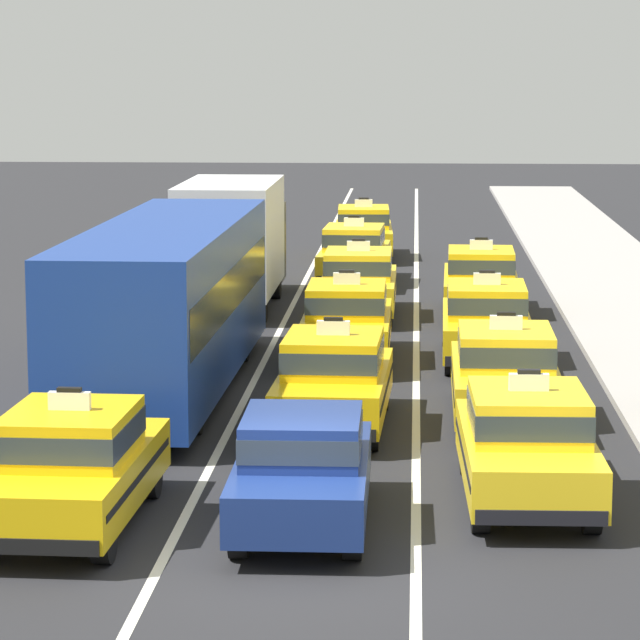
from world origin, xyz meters
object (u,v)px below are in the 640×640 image
(taxi_center_fifth, at_px, (354,253))
(taxi_right_fourth, at_px, (481,280))
(box_truck_left_third, at_px, (234,238))
(taxi_left_nearest, at_px, (73,465))
(taxi_right_second, at_px, (505,372))
(taxi_center_third, at_px, (347,321))
(taxi_center_fourth, at_px, (358,282))
(bus_left_second, at_px, (168,298))
(sedan_center_nearest, at_px, (303,466))
(taxi_center_sixth, at_px, (363,231))
(taxi_right_third, at_px, (486,321))
(taxi_center_second, at_px, (334,379))
(taxi_right_nearest, at_px, (527,443))

(taxi_center_fifth, distance_m, taxi_right_fourth, 6.37)
(taxi_center_fifth, bearing_deg, box_truck_left_third, -123.47)
(taxi_left_nearest, height_order, taxi_right_second, same)
(taxi_center_third, distance_m, taxi_right_fourth, 7.07)
(taxi_center_fourth, relative_size, taxi_right_fourth, 0.99)
(taxi_left_nearest, xyz_separation_m, taxi_center_third, (3.15, 12.28, 0.00))
(taxi_left_nearest, height_order, taxi_center_fifth, same)
(bus_left_second, xyz_separation_m, sedan_center_nearest, (3.17, -8.70, -0.97))
(taxi_center_sixth, relative_size, taxi_right_third, 1.01)
(bus_left_second, distance_m, taxi_center_third, 4.76)
(taxi_center_fifth, bearing_deg, taxi_right_fourth, -58.34)
(box_truck_left_third, distance_m, taxi_right_second, 14.31)
(sedan_center_nearest, height_order, taxi_center_second, taxi_center_second)
(bus_left_second, xyz_separation_m, taxi_center_sixth, (3.00, 21.19, -0.94))
(taxi_right_second, bearing_deg, taxi_center_fifth, 100.82)
(box_truck_left_third, bearing_deg, taxi_center_fifth, 56.53)
(sedan_center_nearest, distance_m, taxi_center_fourth, 17.99)
(bus_left_second, bearing_deg, taxi_right_fourth, 57.16)
(taxi_right_nearest, bearing_deg, bus_left_second, 130.65)
(bus_left_second, height_order, taxi_center_second, bus_left_second)
(taxi_right_second, xyz_separation_m, taxi_right_fourth, (0.05, 11.84, 0.00))
(box_truck_left_third, relative_size, taxi_center_fourth, 1.53)
(taxi_center_fourth, distance_m, taxi_right_second, 11.78)
(taxi_center_third, relative_size, taxi_right_nearest, 0.99)
(taxi_right_third, bearing_deg, sedan_center_nearest, -103.76)
(taxi_center_second, bearing_deg, taxi_center_sixth, 90.68)
(taxi_right_third, bearing_deg, taxi_center_third, -177.29)
(taxi_center_third, xyz_separation_m, taxi_center_fourth, (0.03, 5.93, 0.00))
(sedan_center_nearest, bearing_deg, taxi_left_nearest, -176.00)
(box_truck_left_third, relative_size, taxi_right_second, 1.52)
(sedan_center_nearest, xyz_separation_m, taxi_right_second, (3.07, 6.60, 0.03))
(taxi_center_fifth, distance_m, taxi_right_second, 17.58)
(taxi_center_second, distance_m, taxi_right_second, 3.04)
(box_truck_left_third, distance_m, taxi_center_second, 14.01)
(taxi_center_second, distance_m, taxi_right_third, 6.96)
(box_truck_left_third, height_order, taxi_right_nearest, box_truck_left_third)
(taxi_left_nearest, bearing_deg, taxi_right_second, 47.92)
(taxi_right_third, bearing_deg, taxi_center_second, -114.32)
(bus_left_second, relative_size, taxi_right_second, 2.46)
(sedan_center_nearest, distance_m, taxi_right_nearest, 3.40)
(taxi_center_third, height_order, taxi_center_fifth, same)
(sedan_center_nearest, bearing_deg, taxi_right_second, 65.04)
(sedan_center_nearest, relative_size, taxi_center_sixth, 0.93)
(taxi_center_second, relative_size, taxi_right_fourth, 1.00)
(box_truck_left_third, bearing_deg, taxi_center_third, -66.47)
(sedan_center_nearest, height_order, taxi_right_third, taxi_right_third)
(taxi_center_fourth, bearing_deg, bus_left_second, -109.40)
(taxi_center_third, bearing_deg, taxi_right_second, -61.27)
(taxi_center_second, xyz_separation_m, taxi_right_third, (2.87, 6.34, 0.00))
(taxi_center_sixth, height_order, taxi_right_fourth, same)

